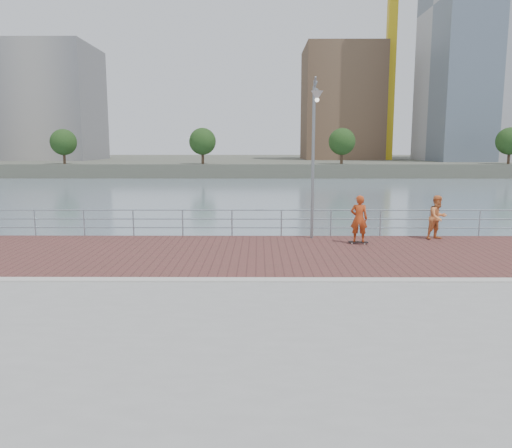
{
  "coord_description": "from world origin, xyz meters",
  "views": [
    {
      "loc": [
        0.08,
        -13.46,
        3.73
      ],
      "look_at": [
        0.0,
        2.0,
        1.3
      ],
      "focal_mm": 35.0,
      "sensor_mm": 36.0,
      "label": 1
    }
  ],
  "objects_px": {
    "guardrail": "(257,220)",
    "bystander": "(438,217)",
    "street_lamp": "(315,131)",
    "skateboarder": "(359,219)"
  },
  "relations": [
    {
      "from": "skateboarder",
      "to": "bystander",
      "type": "xyz_separation_m",
      "value": [
        3.34,
        0.99,
        -0.09
      ]
    },
    {
      "from": "street_lamp",
      "to": "guardrail",
      "type": "bearing_deg",
      "value": 157.21
    },
    {
      "from": "street_lamp",
      "to": "bystander",
      "type": "xyz_separation_m",
      "value": [
        4.99,
        0.22,
        -3.39
      ]
    },
    {
      "from": "guardrail",
      "to": "bystander",
      "type": "xyz_separation_m",
      "value": [
        7.23,
        -0.72,
        0.21
      ]
    },
    {
      "from": "street_lamp",
      "to": "skateboarder",
      "type": "height_order",
      "value": "street_lamp"
    },
    {
      "from": "bystander",
      "to": "skateboarder",
      "type": "bearing_deg",
      "value": 172.07
    },
    {
      "from": "skateboarder",
      "to": "bystander",
      "type": "height_order",
      "value": "skateboarder"
    },
    {
      "from": "bystander",
      "to": "guardrail",
      "type": "bearing_deg",
      "value": 149.76
    },
    {
      "from": "guardrail",
      "to": "skateboarder",
      "type": "bearing_deg",
      "value": -23.81
    },
    {
      "from": "street_lamp",
      "to": "bystander",
      "type": "bearing_deg",
      "value": 2.49
    }
  ]
}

